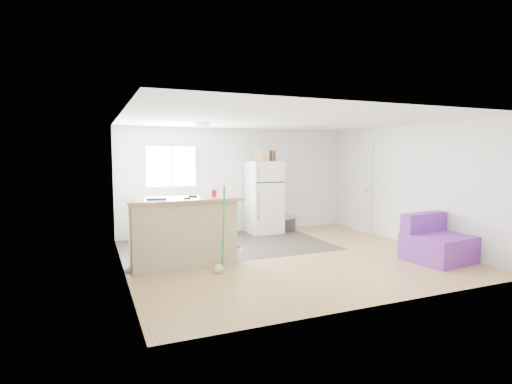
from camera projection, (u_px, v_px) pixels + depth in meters
room at (287, 189)px, 6.99m from camera, size 5.51×5.01×2.41m
vinyl_zone at (226, 245)px, 7.97m from camera, size 4.05×2.50×0.00m
window at (171, 166)px, 8.64m from camera, size 1.18×0.06×0.98m
interior_door at (359, 188)px, 9.48m from camera, size 0.11×0.92×2.10m
ceiling_fixture at (202, 125)px, 7.52m from camera, size 0.30×0.30×0.07m
kitchen_cabinets at (183, 219)px, 8.56m from camera, size 1.95×0.78×1.12m
peninsula at (183, 232)px, 6.44m from camera, size 1.81×0.71×1.11m
refrigerator at (264, 197)px, 9.18m from camera, size 0.74×0.71×1.65m
cooler at (285, 224)px, 9.43m from camera, size 0.55×0.47×0.35m
purple_seat at (436, 244)px, 6.80m from camera, size 1.05×1.00×0.79m
cleaner_jug at (238, 255)px, 6.68m from camera, size 0.14×0.11×0.28m
mop at (220, 258)px, 6.12m from camera, size 0.25×0.38×1.36m
red_cup at (214, 193)px, 6.59m from camera, size 0.10×0.10×0.12m
blue_tray at (157, 198)px, 6.19m from camera, size 0.34×0.28×0.04m
tool_a at (193, 196)px, 6.51m from camera, size 0.15×0.10×0.03m
tool_b at (187, 198)px, 6.26m from camera, size 0.10×0.05×0.03m
cardboard_box at (258, 155)px, 8.95m from camera, size 0.22×0.17×0.30m
bottle_left at (274, 156)px, 9.12m from camera, size 0.09×0.09×0.25m
bottle_right at (271, 156)px, 9.15m from camera, size 0.09×0.09×0.25m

